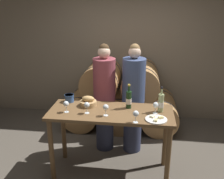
{
  "coord_description": "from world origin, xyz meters",
  "views": [
    {
      "loc": [
        0.41,
        -3.04,
        2.32
      ],
      "look_at": [
        0.0,
        0.13,
        1.18
      ],
      "focal_mm": 42.0,
      "sensor_mm": 36.0,
      "label": 1
    }
  ],
  "objects_px": {
    "wine_bottle_white": "(161,103)",
    "blue_crock": "(69,98)",
    "wine_bottle_red": "(129,100)",
    "wine_glass_center": "(106,108)",
    "person_left": "(104,98)",
    "person_right": "(133,99)",
    "tasting_table": "(111,121)",
    "wine_glass_right": "(136,114)",
    "bread_basket": "(88,102)",
    "cheese_plate": "(156,119)",
    "wine_glass_far_left": "(66,104)",
    "wine_glass_far_right": "(156,105)",
    "wine_glass_left": "(87,105)"
  },
  "relations": [
    {
      "from": "tasting_table",
      "to": "wine_glass_center",
      "type": "distance_m",
      "value": 0.29
    },
    {
      "from": "person_left",
      "to": "wine_glass_far_left",
      "type": "relative_size",
      "value": 11.24
    },
    {
      "from": "wine_glass_center",
      "to": "wine_glass_right",
      "type": "height_order",
      "value": "same"
    },
    {
      "from": "person_right",
      "to": "wine_glass_right",
      "type": "relative_size",
      "value": 11.31
    },
    {
      "from": "blue_crock",
      "to": "wine_glass_left",
      "type": "relative_size",
      "value": 0.88
    },
    {
      "from": "tasting_table",
      "to": "wine_bottle_red",
      "type": "xyz_separation_m",
      "value": [
        0.22,
        0.13,
        0.26
      ]
    },
    {
      "from": "person_left",
      "to": "wine_glass_far_right",
      "type": "distance_m",
      "value": 0.97
    },
    {
      "from": "person_right",
      "to": "wine_glass_right",
      "type": "xyz_separation_m",
      "value": [
        0.07,
        -0.89,
        0.17
      ]
    },
    {
      "from": "wine_bottle_red",
      "to": "wine_glass_right",
      "type": "height_order",
      "value": "wine_bottle_red"
    },
    {
      "from": "tasting_table",
      "to": "wine_glass_right",
      "type": "height_order",
      "value": "wine_glass_right"
    },
    {
      "from": "person_left",
      "to": "bread_basket",
      "type": "xyz_separation_m",
      "value": [
        -0.15,
        -0.47,
        0.12
      ]
    },
    {
      "from": "bread_basket",
      "to": "wine_glass_left",
      "type": "bearing_deg",
      "value": -81.49
    },
    {
      "from": "wine_glass_center",
      "to": "wine_glass_right",
      "type": "distance_m",
      "value": 0.4
    },
    {
      "from": "blue_crock",
      "to": "wine_glass_far_right",
      "type": "bearing_deg",
      "value": -11.26
    },
    {
      "from": "wine_bottle_red",
      "to": "blue_crock",
      "type": "relative_size",
      "value": 2.51
    },
    {
      "from": "person_right",
      "to": "blue_crock",
      "type": "distance_m",
      "value": 0.96
    },
    {
      "from": "bread_basket",
      "to": "wine_glass_left",
      "type": "height_order",
      "value": "wine_glass_left"
    },
    {
      "from": "person_right",
      "to": "wine_glass_right",
      "type": "bearing_deg",
      "value": -85.46
    },
    {
      "from": "wine_glass_far_right",
      "to": "person_left",
      "type": "bearing_deg",
      "value": 140.87
    },
    {
      "from": "blue_crock",
      "to": "bread_basket",
      "type": "xyz_separation_m",
      "value": [
        0.29,
        -0.1,
        -0.01
      ]
    },
    {
      "from": "wine_bottle_white",
      "to": "wine_glass_far_right",
      "type": "distance_m",
      "value": 0.09
    },
    {
      "from": "wine_glass_left",
      "to": "person_left",
      "type": "bearing_deg",
      "value": 81.23
    },
    {
      "from": "wine_glass_left",
      "to": "wine_glass_right",
      "type": "height_order",
      "value": "same"
    },
    {
      "from": "wine_bottle_red",
      "to": "bread_basket",
      "type": "relative_size",
      "value": 1.47
    },
    {
      "from": "person_left",
      "to": "blue_crock",
      "type": "relative_size",
      "value": 12.84
    },
    {
      "from": "wine_glass_left",
      "to": "wine_glass_center",
      "type": "height_order",
      "value": "same"
    },
    {
      "from": "cheese_plate",
      "to": "wine_glass_far_right",
      "type": "distance_m",
      "value": 0.21
    },
    {
      "from": "person_left",
      "to": "wine_glass_center",
      "type": "relative_size",
      "value": 11.24
    },
    {
      "from": "wine_glass_left",
      "to": "bread_basket",
      "type": "bearing_deg",
      "value": 98.51
    },
    {
      "from": "wine_glass_left",
      "to": "wine_glass_far_left",
      "type": "bearing_deg",
      "value": 179.77
    },
    {
      "from": "wine_bottle_red",
      "to": "wine_glass_center",
      "type": "relative_size",
      "value": 2.2
    },
    {
      "from": "wine_glass_left",
      "to": "cheese_plate",
      "type": "bearing_deg",
      "value": -5.31
    },
    {
      "from": "wine_bottle_red",
      "to": "bread_basket",
      "type": "height_order",
      "value": "wine_bottle_red"
    },
    {
      "from": "person_right",
      "to": "wine_bottle_white",
      "type": "relative_size",
      "value": 5.08
    },
    {
      "from": "cheese_plate",
      "to": "wine_glass_far_left",
      "type": "distance_m",
      "value": 1.13
    },
    {
      "from": "person_left",
      "to": "blue_crock",
      "type": "bearing_deg",
      "value": -139.73
    },
    {
      "from": "wine_bottle_white",
      "to": "blue_crock",
      "type": "height_order",
      "value": "wine_bottle_white"
    },
    {
      "from": "blue_crock",
      "to": "bread_basket",
      "type": "relative_size",
      "value": 0.58
    },
    {
      "from": "tasting_table",
      "to": "wine_glass_right",
      "type": "relative_size",
      "value": 10.66
    },
    {
      "from": "wine_glass_center",
      "to": "wine_glass_far_left",
      "type": "bearing_deg",
      "value": 175.46
    },
    {
      "from": "person_left",
      "to": "wine_bottle_red",
      "type": "xyz_separation_m",
      "value": [
        0.4,
        -0.48,
        0.19
      ]
    },
    {
      "from": "wine_bottle_white",
      "to": "cheese_plate",
      "type": "relative_size",
      "value": 1.28
    },
    {
      "from": "cheese_plate",
      "to": "wine_glass_left",
      "type": "bearing_deg",
      "value": 174.69
    },
    {
      "from": "cheese_plate",
      "to": "wine_glass_center",
      "type": "bearing_deg",
      "value": 176.25
    },
    {
      "from": "blue_crock",
      "to": "wine_glass_left",
      "type": "bearing_deg",
      "value": -46.57
    },
    {
      "from": "person_right",
      "to": "wine_bottle_red",
      "type": "bearing_deg",
      "value": -94.65
    },
    {
      "from": "tasting_table",
      "to": "wine_bottle_white",
      "type": "bearing_deg",
      "value": 6.28
    },
    {
      "from": "person_left",
      "to": "wine_bottle_white",
      "type": "bearing_deg",
      "value": -33.81
    },
    {
      "from": "tasting_table",
      "to": "wine_glass_right",
      "type": "bearing_deg",
      "value": -40.35
    },
    {
      "from": "wine_glass_far_left",
      "to": "wine_glass_far_right",
      "type": "bearing_deg",
      "value": 5.53
    }
  ]
}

